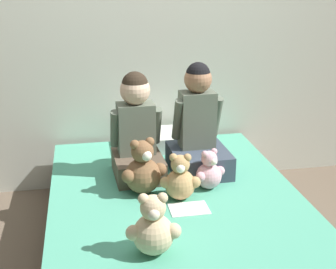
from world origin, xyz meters
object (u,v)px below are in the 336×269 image
at_px(child_on_right, 198,132).
at_px(teddy_bear_held_by_right_child, 209,172).
at_px(child_on_left, 137,133).
at_px(pillow_at_headboard, 155,140).
at_px(sign_card, 189,209).
at_px(bed, 178,228).
at_px(teddy_bear_between_children, 180,180).
at_px(teddy_bear_held_by_left_child, 143,170).
at_px(teddy_bear_at_foot_of_bed, 153,228).

relative_size(child_on_right, teddy_bear_held_by_right_child, 2.86).
xyz_separation_m(child_on_left, pillow_at_headboard, (0.18, 0.43, -0.22)).
bearing_deg(child_on_left, sign_card, -69.05).
bearing_deg(bed, teddy_bear_between_children, 28.64).
bearing_deg(teddy_bear_held_by_right_child, teddy_bear_held_by_left_child, 154.03).
bearing_deg(teddy_bear_between_children, teddy_bear_held_by_left_child, 158.83).
xyz_separation_m(teddy_bear_at_foot_of_bed, sign_card, (0.25, 0.36, -0.12)).
height_order(teddy_bear_held_by_left_child, sign_card, teddy_bear_held_by_left_child).
relative_size(bed, teddy_bear_between_children, 7.35).
bearing_deg(teddy_bear_held_by_right_child, teddy_bear_at_foot_of_bed, -149.29).
bearing_deg(teddy_bear_held_by_right_child, teddy_bear_between_children, -176.59).
bearing_deg(teddy_bear_between_children, child_on_right, 72.15).
bearing_deg(child_on_left, teddy_bear_between_children, -64.85).
height_order(child_on_left, sign_card, child_on_left).
relative_size(teddy_bear_between_children, teddy_bear_at_foot_of_bed, 0.91).
distance_m(teddy_bear_between_children, teddy_bear_at_foot_of_bed, 0.54).
bearing_deg(child_on_left, child_on_right, -2.70).
relative_size(bed, child_on_right, 2.90).
xyz_separation_m(teddy_bear_held_by_right_child, teddy_bear_at_foot_of_bed, (-0.42, -0.59, 0.02)).
distance_m(teddy_bear_held_by_left_child, teddy_bear_held_by_right_child, 0.39).
distance_m(bed, teddy_bear_held_by_right_child, 0.37).
bearing_deg(teddy_bear_held_by_left_child, child_on_right, 16.19).
bearing_deg(child_on_right, teddy_bear_held_by_left_child, -147.92).
distance_m(child_on_left, teddy_bear_between_children, 0.45).
distance_m(child_on_left, teddy_bear_held_by_right_child, 0.51).
relative_size(teddy_bear_held_by_left_child, pillow_at_headboard, 0.74).
bearing_deg(teddy_bear_at_foot_of_bed, teddy_bear_held_by_right_child, 59.96).
distance_m(pillow_at_headboard, sign_card, 0.93).
distance_m(teddy_bear_at_foot_of_bed, pillow_at_headboard, 1.31).
distance_m(child_on_left, teddy_bear_at_foot_of_bed, 0.88).
bearing_deg(child_on_right, sign_card, -110.44).
distance_m(child_on_right, teddy_bear_held_by_left_child, 0.48).
height_order(bed, teddy_bear_held_by_left_child, teddy_bear_held_by_left_child).
bearing_deg(pillow_at_headboard, sign_card, -87.75).
relative_size(child_on_left, sign_card, 3.09).
height_order(child_on_right, sign_card, child_on_right).
bearing_deg(pillow_at_headboard, child_on_left, -112.79).
bearing_deg(teddy_bear_at_foot_of_bed, pillow_at_headboard, 85.95).
bearing_deg(bed, teddy_bear_at_foot_of_bed, -113.68).
height_order(bed, pillow_at_headboard, pillow_at_headboard).
height_order(child_on_left, child_on_right, child_on_right).
distance_m(teddy_bear_held_by_left_child, sign_card, 0.35).
height_order(teddy_bear_held_by_right_child, pillow_at_headboard, teddy_bear_held_by_right_child).
xyz_separation_m(bed, child_on_left, (-0.18, 0.38, 0.46)).
relative_size(teddy_bear_at_foot_of_bed, sign_card, 1.43).
bearing_deg(teddy_bear_between_children, pillow_at_headboard, 100.56).
distance_m(teddy_bear_held_by_left_child, pillow_at_headboard, 0.71).
bearing_deg(teddy_bear_between_children, teddy_bear_at_foot_of_bed, -105.18).
height_order(child_on_left, teddy_bear_held_by_left_child, child_on_left).
relative_size(bed, teddy_bear_held_by_right_child, 8.28).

